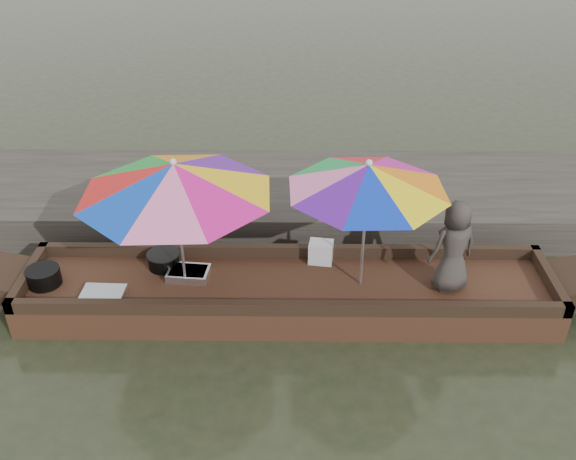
{
  "coord_description": "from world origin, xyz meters",
  "views": [
    {
      "loc": [
        0.07,
        -5.91,
        4.7
      ],
      "look_at": [
        0.0,
        0.1,
        1.0
      ],
      "focal_mm": 40.0,
      "sensor_mm": 36.0,
      "label": 1
    }
  ],
  "objects_px": {
    "boat_hull": "(288,295)",
    "vendor": "(454,246)",
    "tray_crayfish": "(189,273)",
    "cooking_pot": "(44,277)",
    "umbrella_bow": "(180,224)",
    "tray_scallop": "(103,294)",
    "supply_bag": "(321,252)",
    "charcoal_grill": "(164,261)",
    "umbrella_stern": "(365,225)"
  },
  "relations": [
    {
      "from": "boat_hull",
      "to": "vendor",
      "type": "xyz_separation_m",
      "value": [
        1.81,
        -0.05,
        0.72
      ]
    },
    {
      "from": "boat_hull",
      "to": "tray_crayfish",
      "type": "distance_m",
      "value": 1.18
    },
    {
      "from": "cooking_pot",
      "to": "umbrella_bow",
      "type": "distance_m",
      "value": 1.73
    },
    {
      "from": "cooking_pot",
      "to": "tray_crayfish",
      "type": "distance_m",
      "value": 1.63
    },
    {
      "from": "tray_scallop",
      "to": "supply_bag",
      "type": "height_order",
      "value": "supply_bag"
    },
    {
      "from": "tray_crayfish",
      "to": "charcoal_grill",
      "type": "bearing_deg",
      "value": 148.24
    },
    {
      "from": "vendor",
      "to": "umbrella_bow",
      "type": "height_order",
      "value": "umbrella_bow"
    },
    {
      "from": "tray_crayfish",
      "to": "tray_scallop",
      "type": "height_order",
      "value": "tray_crayfish"
    },
    {
      "from": "boat_hull",
      "to": "tray_crayfish",
      "type": "height_order",
      "value": "tray_crayfish"
    },
    {
      "from": "boat_hull",
      "to": "umbrella_stern",
      "type": "distance_m",
      "value": 1.26
    },
    {
      "from": "tray_crayfish",
      "to": "umbrella_stern",
      "type": "height_order",
      "value": "umbrella_stern"
    },
    {
      "from": "boat_hull",
      "to": "vendor",
      "type": "relative_size",
      "value": 5.53
    },
    {
      "from": "tray_crayfish",
      "to": "charcoal_grill",
      "type": "distance_m",
      "value": 0.38
    },
    {
      "from": "tray_scallop",
      "to": "supply_bag",
      "type": "bearing_deg",
      "value": 16.42
    },
    {
      "from": "supply_bag",
      "to": "vendor",
      "type": "bearing_deg",
      "value": -19.38
    },
    {
      "from": "tray_scallop",
      "to": "vendor",
      "type": "xyz_separation_m",
      "value": [
        3.85,
        0.22,
        0.52
      ]
    },
    {
      "from": "tray_crayfish",
      "to": "umbrella_bow",
      "type": "relative_size",
      "value": 0.22
    },
    {
      "from": "cooking_pot",
      "to": "umbrella_bow",
      "type": "xyz_separation_m",
      "value": [
        1.59,
        0.04,
        0.68
      ]
    },
    {
      "from": "cooking_pot",
      "to": "umbrella_stern",
      "type": "bearing_deg",
      "value": 0.67
    },
    {
      "from": "supply_bag",
      "to": "umbrella_stern",
      "type": "height_order",
      "value": "umbrella_stern"
    },
    {
      "from": "vendor",
      "to": "umbrella_stern",
      "type": "height_order",
      "value": "umbrella_stern"
    },
    {
      "from": "tray_crayfish",
      "to": "vendor",
      "type": "xyz_separation_m",
      "value": [
        2.96,
        -0.17,
        0.5
      ]
    },
    {
      "from": "tray_scallop",
      "to": "charcoal_grill",
      "type": "bearing_deg",
      "value": 45.06
    },
    {
      "from": "cooking_pot",
      "to": "supply_bag",
      "type": "bearing_deg",
      "value": 8.86
    },
    {
      "from": "boat_hull",
      "to": "charcoal_grill",
      "type": "relative_size",
      "value": 16.54
    },
    {
      "from": "charcoal_grill",
      "to": "vendor",
      "type": "distance_m",
      "value": 3.33
    },
    {
      "from": "cooking_pot",
      "to": "tray_scallop",
      "type": "relative_size",
      "value": 0.8
    },
    {
      "from": "tray_scallop",
      "to": "charcoal_grill",
      "type": "distance_m",
      "value": 0.82
    },
    {
      "from": "supply_bag",
      "to": "boat_hull",
      "type": "bearing_deg",
      "value": -130.78
    },
    {
      "from": "supply_bag",
      "to": "umbrella_stern",
      "type": "relative_size",
      "value": 0.16
    },
    {
      "from": "charcoal_grill",
      "to": "umbrella_bow",
      "type": "relative_size",
      "value": 0.17
    },
    {
      "from": "boat_hull",
      "to": "supply_bag",
      "type": "bearing_deg",
      "value": 49.22
    },
    {
      "from": "vendor",
      "to": "umbrella_stern",
      "type": "relative_size",
      "value": 0.63
    },
    {
      "from": "tray_scallop",
      "to": "charcoal_grill",
      "type": "height_order",
      "value": "charcoal_grill"
    },
    {
      "from": "umbrella_bow",
      "to": "umbrella_stern",
      "type": "xyz_separation_m",
      "value": [
        2.0,
        0.0,
        0.0
      ]
    },
    {
      "from": "vendor",
      "to": "cooking_pot",
      "type": "bearing_deg",
      "value": -18.85
    },
    {
      "from": "charcoal_grill",
      "to": "supply_bag",
      "type": "relative_size",
      "value": 1.3
    },
    {
      "from": "tray_scallop",
      "to": "vendor",
      "type": "bearing_deg",
      "value": 3.24
    },
    {
      "from": "charcoal_grill",
      "to": "boat_hull",
      "type": "bearing_deg",
      "value": -12.02
    },
    {
      "from": "boat_hull",
      "to": "charcoal_grill",
      "type": "xyz_separation_m",
      "value": [
        -1.47,
        0.31,
        0.26
      ]
    },
    {
      "from": "charcoal_grill",
      "to": "umbrella_bow",
      "type": "xyz_separation_m",
      "value": [
        0.3,
        -0.31,
        0.69
      ]
    },
    {
      "from": "cooking_pot",
      "to": "supply_bag",
      "type": "relative_size",
      "value": 1.35
    },
    {
      "from": "charcoal_grill",
      "to": "vendor",
      "type": "relative_size",
      "value": 0.33
    },
    {
      "from": "charcoal_grill",
      "to": "vendor",
      "type": "xyz_separation_m",
      "value": [
        3.28,
        -0.36,
        0.46
      ]
    },
    {
      "from": "boat_hull",
      "to": "umbrella_stern",
      "type": "height_order",
      "value": "umbrella_stern"
    },
    {
      "from": "charcoal_grill",
      "to": "vendor",
      "type": "bearing_deg",
      "value": -6.3
    },
    {
      "from": "charcoal_grill",
      "to": "umbrella_bow",
      "type": "height_order",
      "value": "umbrella_bow"
    },
    {
      "from": "vendor",
      "to": "umbrella_stern",
      "type": "distance_m",
      "value": 1.01
    },
    {
      "from": "boat_hull",
      "to": "tray_scallop",
      "type": "bearing_deg",
      "value": -172.55
    },
    {
      "from": "umbrella_bow",
      "to": "umbrella_stern",
      "type": "distance_m",
      "value": 2.0
    }
  ]
}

